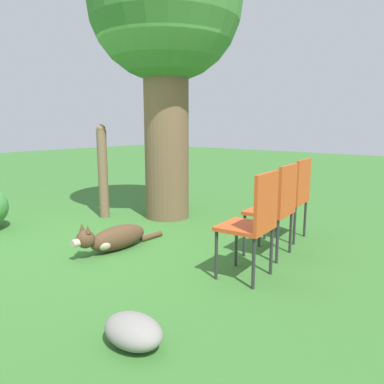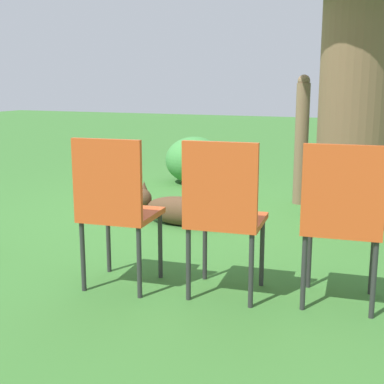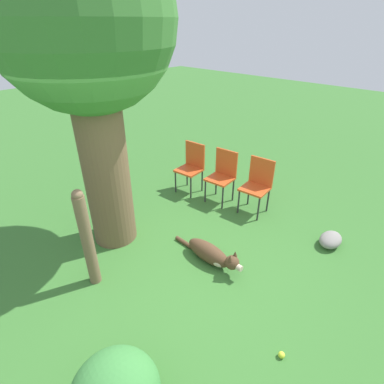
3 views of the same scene
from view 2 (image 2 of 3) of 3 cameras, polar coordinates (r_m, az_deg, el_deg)
name	(u,v)px [view 2 (image 2 of 3)]	position (r m, az deg, el deg)	size (l,w,h in m)	color
ground_plane	(216,216)	(5.24, 2.62, -2.60)	(30.00, 30.00, 0.00)	#38702D
dog	(175,210)	(4.91, -1.84, -1.88)	(0.27, 1.22, 0.37)	#513823
fence_post	(301,140)	(5.79, 11.60, 5.48)	(0.14, 0.14, 1.36)	brown
red_chair_0	(115,203)	(3.33, -8.17, -1.22)	(0.46, 0.48, 0.97)	#D14C1E
red_chair_1	(224,209)	(3.16, 3.40, -1.82)	(0.46, 0.48, 0.97)	#D14C1E
red_chair_2	(342,215)	(3.13, 15.71, -2.37)	(0.46, 0.48, 0.97)	#D14C1E
tennis_ball	(82,196)	(6.10, -11.64, -0.45)	(0.07, 0.07, 0.07)	#CCE033
low_shrub	(194,160)	(6.91, 0.26, 3.44)	(0.75, 0.75, 0.60)	#3D843D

